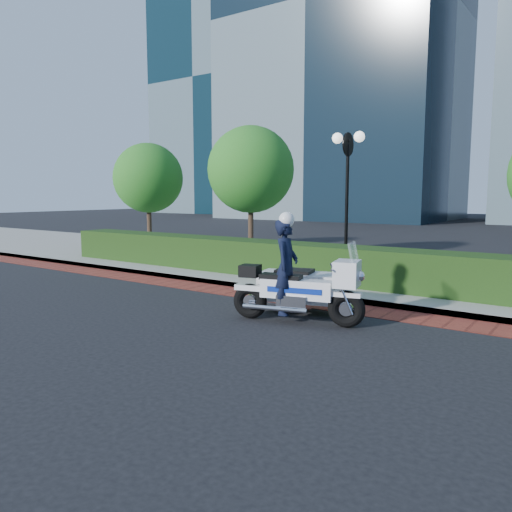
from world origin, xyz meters
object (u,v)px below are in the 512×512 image
Objects in this scene: lamppost at (347,180)px; tree_a at (148,178)px; tree_b at (251,170)px; police_motorcycle at (297,282)px.

tree_a reaches higher than lamppost.
tree_a is 5.50m from tree_b.
police_motorcycle is (11.32, -6.40, -2.47)m from tree_a.
police_motorcycle is at bearing -47.76° from tree_b.
tree_b reaches higher than lamppost.
lamppost is 0.92× the size of tree_a.
tree_a is at bearing 136.44° from police_motorcycle.
police_motorcycle is (1.32, -5.10, -2.21)m from lamppost.
tree_a is at bearing 180.00° from tree_b.
tree_b is at bearing 163.89° from lamppost.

